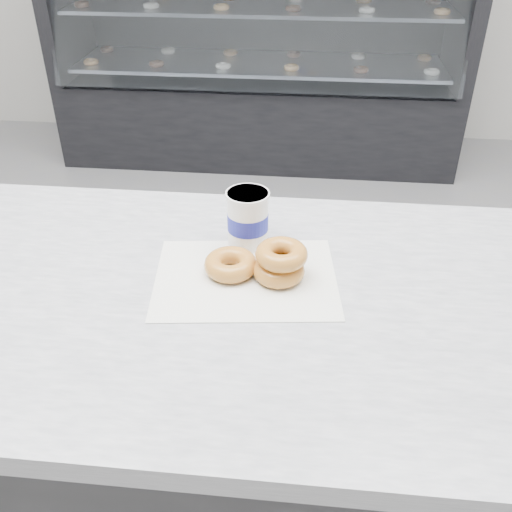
{
  "coord_description": "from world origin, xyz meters",
  "views": [
    {
      "loc": [
        0.34,
        -1.42,
        1.53
      ],
      "look_at": [
        0.25,
        -0.53,
        0.94
      ],
      "focal_mm": 40.0,
      "sensor_mm": 36.0,
      "label": 1
    }
  ],
  "objects_px": {
    "counter": "(145,443)",
    "donut_single": "(231,264)",
    "display_case": "(260,78)",
    "donut_stack": "(280,262)",
    "coffee_cup": "(248,218)"
  },
  "relations": [
    {
      "from": "display_case",
      "to": "donut_single",
      "type": "distance_m",
      "value": 2.7
    },
    {
      "from": "display_case",
      "to": "donut_single",
      "type": "relative_size",
      "value": 23.65
    },
    {
      "from": "donut_single",
      "to": "donut_stack",
      "type": "height_order",
      "value": "donut_stack"
    },
    {
      "from": "counter",
      "to": "donut_single",
      "type": "bearing_deg",
      "value": 17.32
    },
    {
      "from": "donut_single",
      "to": "coffee_cup",
      "type": "height_order",
      "value": "coffee_cup"
    },
    {
      "from": "counter",
      "to": "donut_stack",
      "type": "relative_size",
      "value": 22.15
    },
    {
      "from": "display_case",
      "to": "coffee_cup",
      "type": "height_order",
      "value": "display_case"
    },
    {
      "from": "counter",
      "to": "display_case",
      "type": "xyz_separation_m",
      "value": [
        0.0,
        2.72,
        0.04
      ]
    },
    {
      "from": "donut_single",
      "to": "donut_stack",
      "type": "xyz_separation_m",
      "value": [
        0.09,
        -0.01,
        0.02
      ]
    },
    {
      "from": "donut_single",
      "to": "display_case",
      "type": "bearing_deg",
      "value": 94.33
    },
    {
      "from": "donut_stack",
      "to": "coffee_cup",
      "type": "bearing_deg",
      "value": 122.69
    },
    {
      "from": "counter",
      "to": "donut_single",
      "type": "relative_size",
      "value": 30.15
    },
    {
      "from": "counter",
      "to": "coffee_cup",
      "type": "relative_size",
      "value": 26.03
    },
    {
      "from": "display_case",
      "to": "donut_single",
      "type": "bearing_deg",
      "value": -85.67
    },
    {
      "from": "counter",
      "to": "donut_single",
      "type": "height_order",
      "value": "donut_single"
    }
  ]
}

